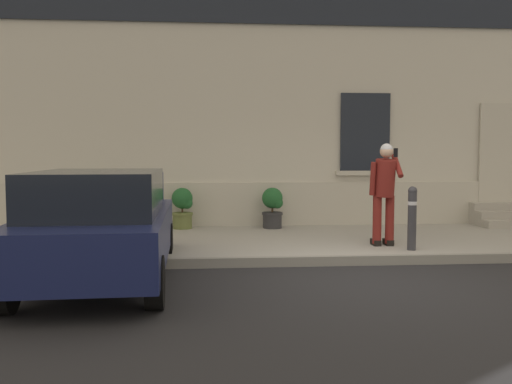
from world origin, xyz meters
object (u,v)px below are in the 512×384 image
(hatchback_car_navy, at_px, (101,224))
(person_on_phone, at_px, (385,188))
(bollard_near_person, at_px, (412,216))
(planter_olive, at_px, (183,207))
(bollard_far_left, at_px, (145,218))
(planter_charcoal, at_px, (273,207))
(planter_cream, at_px, (87,210))

(hatchback_car_navy, distance_m, person_on_phone, 4.71)
(bollard_near_person, distance_m, planter_olive, 4.83)
(bollard_far_left, distance_m, planter_charcoal, 3.64)
(planter_cream, bearing_deg, bollard_far_left, -59.88)
(planter_cream, xyz_separation_m, planter_charcoal, (3.79, 0.28, 0.00))
(hatchback_car_navy, height_order, planter_charcoal, hatchback_car_navy)
(bollard_near_person, bearing_deg, hatchback_car_navy, -165.49)
(bollard_far_left, xyz_separation_m, planter_charcoal, (2.33, 2.80, -0.11))
(hatchback_car_navy, relative_size, bollard_near_person, 3.95)
(person_on_phone, bearing_deg, planter_olive, 142.63)
(hatchback_car_navy, height_order, bollard_near_person, hatchback_car_navy)
(hatchback_car_navy, height_order, planter_olive, hatchback_car_navy)
(hatchback_car_navy, xyz_separation_m, planter_olive, (0.87, 4.11, -0.18))
(hatchback_car_navy, distance_m, planter_charcoal, 4.89)
(hatchback_car_navy, distance_m, bollard_far_left, 1.30)
(planter_charcoal, bearing_deg, planter_cream, -175.81)
(bollard_far_left, relative_size, person_on_phone, 0.60)
(hatchback_car_navy, bearing_deg, planter_olive, 78.02)
(bollard_near_person, relative_size, person_on_phone, 0.60)
(hatchback_car_navy, bearing_deg, planter_cream, 105.28)
(person_on_phone, relative_size, planter_cream, 2.03)
(bollard_far_left, bearing_deg, hatchback_car_navy, -109.72)
(bollard_near_person, distance_m, bollard_far_left, 4.30)
(bollard_far_left, bearing_deg, planter_cream, 120.12)
(person_on_phone, distance_m, planter_cream, 5.85)
(hatchback_car_navy, relative_size, person_on_phone, 2.36)
(hatchback_car_navy, relative_size, planter_olive, 4.80)
(planter_olive, distance_m, planter_charcoal, 1.90)
(planter_cream, bearing_deg, bollard_near_person, -23.65)
(planter_olive, xyz_separation_m, planter_charcoal, (1.90, -0.08, 0.00))
(planter_olive, height_order, planter_charcoal, same)
(planter_olive, bearing_deg, planter_cream, -169.20)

